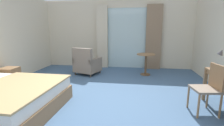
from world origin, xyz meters
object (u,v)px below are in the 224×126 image
object	(u,v)px
desk_lamp	(222,56)
nightstand	(10,77)
round_cafe_table	(146,60)
armchair_by_window	(87,64)
desk_chair	(209,86)

from	to	relation	value
desk_lamp	nightstand	bearing A→B (deg)	177.37
desk_lamp	round_cafe_table	xyz separation A→B (m)	(-1.41, 1.95, -0.47)
desk_lamp	round_cafe_table	distance (m)	2.45
armchair_by_window	round_cafe_table	bearing A→B (deg)	6.93
desk_chair	round_cafe_table	bearing A→B (deg)	111.78
desk_lamp	round_cafe_table	size ratio (longest dim) A/B	0.58
armchair_by_window	round_cafe_table	world-z (taller)	armchair_by_window
desk_lamp	armchair_by_window	bearing A→B (deg)	153.25
nightstand	desk_chair	bearing A→B (deg)	-9.50
desk_chair	desk_lamp	bearing A→B (deg)	53.19
nightstand	desk_chair	size ratio (longest dim) A/B	0.56
desk_chair	armchair_by_window	world-z (taller)	armchair_by_window
desk_chair	round_cafe_table	size ratio (longest dim) A/B	1.27
desk_chair	round_cafe_table	world-z (taller)	desk_chair
desk_chair	armchair_by_window	xyz separation A→B (m)	(-2.98, 2.26, -0.16)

